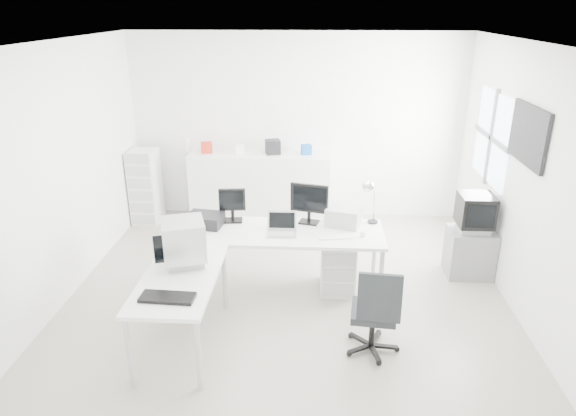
# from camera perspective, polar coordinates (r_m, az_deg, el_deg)

# --- Properties ---
(floor) EXTENTS (5.00, 5.00, 0.01)m
(floor) POSITION_cam_1_polar(r_m,az_deg,el_deg) (6.06, -0.11, -9.53)
(floor) COLOR beige
(floor) RESTS_ON ground
(ceiling) EXTENTS (5.00, 5.00, 0.01)m
(ceiling) POSITION_cam_1_polar(r_m,az_deg,el_deg) (5.20, -0.13, 17.92)
(ceiling) COLOR white
(ceiling) RESTS_ON back_wall
(back_wall) EXTENTS (5.00, 0.02, 2.80)m
(back_wall) POSITION_cam_1_polar(r_m,az_deg,el_deg) (7.88, 0.96, 8.91)
(back_wall) COLOR white
(back_wall) RESTS_ON floor
(left_wall) EXTENTS (0.02, 5.00, 2.80)m
(left_wall) POSITION_cam_1_polar(r_m,az_deg,el_deg) (6.14, -24.15, 3.27)
(left_wall) COLOR white
(left_wall) RESTS_ON floor
(right_wall) EXTENTS (0.02, 5.00, 2.80)m
(right_wall) POSITION_cam_1_polar(r_m,az_deg,el_deg) (5.88, 25.00, 2.39)
(right_wall) COLOR white
(right_wall) RESTS_ON floor
(window) EXTENTS (0.02, 1.20, 1.10)m
(window) POSITION_cam_1_polar(r_m,az_deg,el_deg) (6.91, 21.68, 7.27)
(window) COLOR white
(window) RESTS_ON right_wall
(wall_picture) EXTENTS (0.04, 0.90, 0.60)m
(wall_picture) POSITION_cam_1_polar(r_m,az_deg,el_deg) (5.84, 25.16, 7.36)
(wall_picture) COLOR black
(wall_picture) RESTS_ON right_wall
(main_desk) EXTENTS (2.40, 0.80, 0.75)m
(main_desk) POSITION_cam_1_polar(r_m,az_deg,el_deg) (5.99, -1.13, -5.82)
(main_desk) COLOR white
(main_desk) RESTS_ON floor
(side_desk) EXTENTS (0.70, 1.40, 0.75)m
(side_desk) POSITION_cam_1_polar(r_m,az_deg,el_deg) (5.18, -11.67, -11.08)
(side_desk) COLOR white
(side_desk) RESTS_ON floor
(drawer_pedestal) EXTENTS (0.40, 0.50, 0.60)m
(drawer_pedestal) POSITION_cam_1_polar(r_m,az_deg,el_deg) (6.06, 5.56, -6.38)
(drawer_pedestal) COLOR white
(drawer_pedestal) RESTS_ON floor
(inkjet_printer) EXTENTS (0.44, 0.37, 0.14)m
(inkjet_printer) POSITION_cam_1_polar(r_m,az_deg,el_deg) (6.01, -9.20, -1.32)
(inkjet_printer) COLOR black
(inkjet_printer) RESTS_ON main_desk
(lcd_monitor_small) EXTENTS (0.33, 0.21, 0.39)m
(lcd_monitor_small) POSITION_cam_1_polar(r_m,az_deg,el_deg) (6.04, -6.20, 0.24)
(lcd_monitor_small) COLOR black
(lcd_monitor_small) RESTS_ON main_desk
(lcd_monitor_large) EXTENTS (0.48, 0.28, 0.46)m
(lcd_monitor_large) POSITION_cam_1_polar(r_m,az_deg,el_deg) (5.95, 2.37, 0.40)
(lcd_monitor_large) COLOR black
(lcd_monitor_large) RESTS_ON main_desk
(laptop) EXTENTS (0.34, 0.35, 0.22)m
(laptop) POSITION_cam_1_polar(r_m,az_deg,el_deg) (5.69, -0.74, -1.95)
(laptop) COLOR #B7B7BA
(laptop) RESTS_ON main_desk
(white_keyboard) EXTENTS (0.38, 0.18, 0.02)m
(white_keyboard) POSITION_cam_1_polar(r_m,az_deg,el_deg) (5.68, 5.29, -3.24)
(white_keyboard) COLOR white
(white_keyboard) RESTS_ON main_desk
(white_mouse) EXTENTS (0.07, 0.07, 0.07)m
(white_mouse) POSITION_cam_1_polar(r_m,az_deg,el_deg) (5.73, 8.29, -2.85)
(white_mouse) COLOR white
(white_mouse) RESTS_ON main_desk
(laser_printer) EXTENTS (0.45, 0.41, 0.21)m
(laser_printer) POSITION_cam_1_polar(r_m,az_deg,el_deg) (5.98, 6.18, -0.90)
(laser_printer) COLOR #ACACAC
(laser_printer) RESTS_ON main_desk
(desk_lamp) EXTENTS (0.19, 0.19, 0.47)m
(desk_lamp) POSITION_cam_1_polar(r_m,az_deg,el_deg) (6.03, 9.51, 0.45)
(desk_lamp) COLOR silver
(desk_lamp) RESTS_ON main_desk
(crt_monitor) EXTENTS (0.46, 0.46, 0.42)m
(crt_monitor) POSITION_cam_1_polar(r_m,az_deg,el_deg) (5.11, -11.48, -4.05)
(crt_monitor) COLOR #B7B7BA
(crt_monitor) RESTS_ON side_desk
(black_keyboard) EXTENTS (0.49, 0.22, 0.03)m
(black_keyboard) POSITION_cam_1_polar(r_m,az_deg,el_deg) (4.65, -13.25, -9.65)
(black_keyboard) COLOR black
(black_keyboard) RESTS_ON side_desk
(office_chair) EXTENTS (0.59, 0.59, 0.94)m
(office_chair) POSITION_cam_1_polar(r_m,az_deg,el_deg) (5.01, 9.48, -10.90)
(office_chair) COLOR #282B2D
(office_chair) RESTS_ON floor
(tv_cabinet) EXTENTS (0.54, 0.44, 0.59)m
(tv_cabinet) POSITION_cam_1_polar(r_m,az_deg,el_deg) (6.73, 19.52, -4.68)
(tv_cabinet) COLOR slate
(tv_cabinet) RESTS_ON floor
(crt_tv) EXTENTS (0.50, 0.48, 0.45)m
(crt_tv) POSITION_cam_1_polar(r_m,az_deg,el_deg) (6.52, 20.08, -0.57)
(crt_tv) COLOR black
(crt_tv) RESTS_ON tv_cabinet
(sideboard) EXTENTS (2.12, 0.53, 1.06)m
(sideboard) POSITION_cam_1_polar(r_m,az_deg,el_deg) (7.91, -3.09, 2.37)
(sideboard) COLOR white
(sideboard) RESTS_ON floor
(clutter_box_a) EXTENTS (0.19, 0.18, 0.16)m
(clutter_box_a) POSITION_cam_1_polar(r_m,az_deg,el_deg) (7.85, -9.03, 6.65)
(clutter_box_a) COLOR red
(clutter_box_a) RESTS_ON sideboard
(clutter_box_b) EXTENTS (0.16, 0.14, 0.13)m
(clutter_box_b) POSITION_cam_1_polar(r_m,az_deg,el_deg) (7.77, -5.40, 6.56)
(clutter_box_b) COLOR white
(clutter_box_b) RESTS_ON sideboard
(clutter_box_c) EXTENTS (0.25, 0.24, 0.21)m
(clutter_box_c) POSITION_cam_1_polar(r_m,az_deg,el_deg) (7.70, -1.70, 6.81)
(clutter_box_c) COLOR black
(clutter_box_c) RESTS_ON sideboard
(clutter_box_d) EXTENTS (0.17, 0.16, 0.15)m
(clutter_box_d) POSITION_cam_1_polar(r_m,az_deg,el_deg) (7.68, 2.04, 6.52)
(clutter_box_d) COLOR #174CA1
(clutter_box_d) RESTS_ON sideboard
(clutter_bottle) EXTENTS (0.07, 0.07, 0.22)m
(clutter_bottle) POSITION_cam_1_polar(r_m,az_deg,el_deg) (7.95, -11.12, 6.93)
(clutter_bottle) COLOR white
(clutter_bottle) RESTS_ON sideboard
(filing_cabinet) EXTENTS (0.39, 0.47, 1.12)m
(filing_cabinet) POSITION_cam_1_polar(r_m,az_deg,el_deg) (8.10, -15.55, 2.31)
(filing_cabinet) COLOR white
(filing_cabinet) RESTS_ON floor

